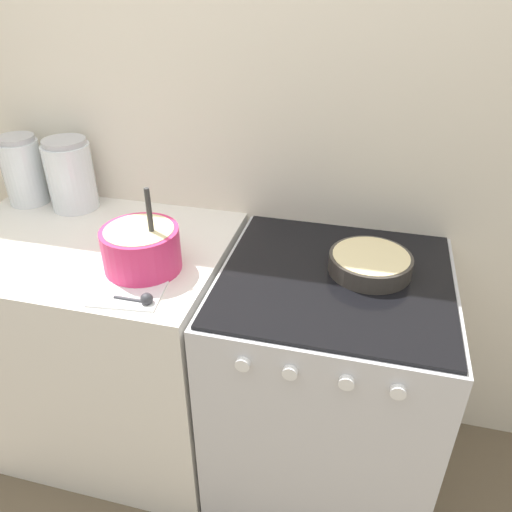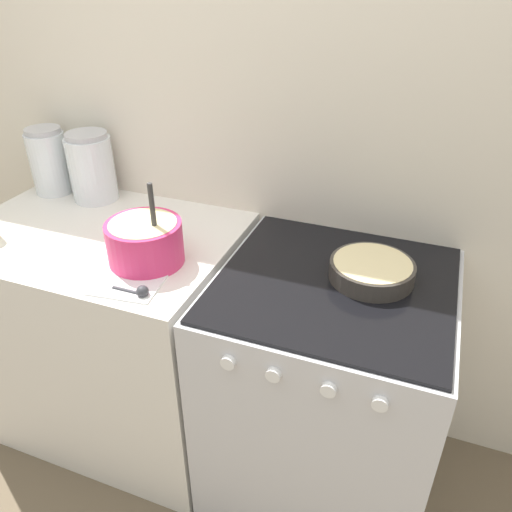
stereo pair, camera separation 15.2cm
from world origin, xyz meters
TOP-DOWN VIEW (x-y plane):
  - wall_back at (0.00, 0.72)m, footprint 4.95×0.05m
  - countertop_cabinet at (-0.49, 0.35)m, footprint 0.98×0.70m
  - stove at (0.37, 0.35)m, footprint 0.72×0.71m
  - mixing_bowl at (-0.21, 0.25)m, footprint 0.24×0.24m
  - baking_pan at (0.47, 0.40)m, footprint 0.25×0.25m
  - storage_jar_left at (-0.86, 0.59)m, footprint 0.15×0.15m
  - storage_jar_middle at (-0.66, 0.59)m, footprint 0.17×0.17m
  - recipe_page at (-0.20, 0.16)m, footprint 0.23×0.29m
  - measuring_spoon at (-0.13, 0.08)m, footprint 0.12×0.04m

SIDE VIEW (x-z plane):
  - stove at x=0.37m, z-range 0.00..0.89m
  - countertop_cabinet at x=-0.49m, z-range 0.00..0.89m
  - recipe_page at x=-0.20m, z-range 0.89..0.90m
  - measuring_spoon at x=-0.13m, z-range 0.89..0.93m
  - baking_pan at x=0.47m, z-range 0.90..0.95m
  - mixing_bowl at x=-0.21m, z-range 0.84..1.11m
  - storage_jar_left at x=-0.86m, z-range 0.88..1.14m
  - storage_jar_middle at x=-0.66m, z-range 0.87..1.14m
  - wall_back at x=0.00m, z-range 0.00..2.40m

